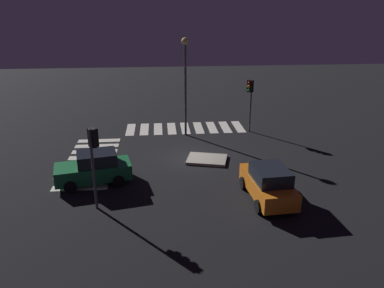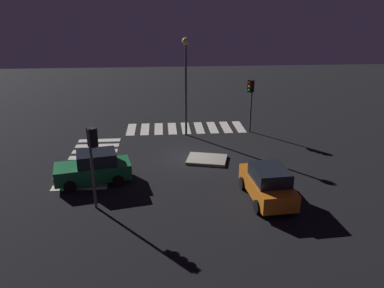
% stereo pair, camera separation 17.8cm
% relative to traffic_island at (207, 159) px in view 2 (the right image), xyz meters
% --- Properties ---
extents(ground_plane, '(80.00, 80.00, 0.00)m').
position_rel_traffic_island_xyz_m(ground_plane, '(0.96, -0.63, -0.09)').
color(ground_plane, black).
extents(traffic_island, '(3.01, 2.54, 0.18)m').
position_rel_traffic_island_xyz_m(traffic_island, '(0.00, 0.00, 0.00)').
color(traffic_island, gray).
rests_on(traffic_island, ground).
extents(car_orange, '(2.36, 4.59, 1.95)m').
position_rel_traffic_island_xyz_m(car_orange, '(-2.60, 5.67, 0.87)').
color(car_orange, orange).
rests_on(car_orange, ground).
extents(car_green, '(4.62, 2.72, 1.91)m').
position_rel_traffic_island_xyz_m(car_green, '(7.03, 2.76, 0.85)').
color(car_green, '#196B38').
rests_on(car_green, ground).
extents(traffic_light_north, '(0.54, 0.53, 4.32)m').
position_rel_traffic_island_xyz_m(traffic_light_north, '(6.42, 5.71, 3.19)').
color(traffic_light_north, '#47474C').
rests_on(traffic_light_north, ground).
extents(traffic_light_south, '(0.54, 0.54, 4.31)m').
position_rel_traffic_island_xyz_m(traffic_light_south, '(-4.18, -5.81, 3.18)').
color(traffic_light_south, '#47474C').
rests_on(traffic_light_south, ground).
extents(street_lamp, '(0.56, 0.56, 7.65)m').
position_rel_traffic_island_xyz_m(street_lamp, '(1.04, -5.50, 5.13)').
color(street_lamp, '#47474C').
rests_on(street_lamp, ground).
extents(crosswalk_near, '(9.90, 3.20, 0.02)m').
position_rel_traffic_island_xyz_m(crosswalk_near, '(0.96, -7.21, -0.08)').
color(crosswalk_near, silver).
rests_on(crosswalk_near, ground).
extents(crosswalk_side, '(3.20, 8.75, 0.02)m').
position_rel_traffic_island_xyz_m(crosswalk_side, '(7.83, -0.63, -0.08)').
color(crosswalk_side, silver).
rests_on(crosswalk_side, ground).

